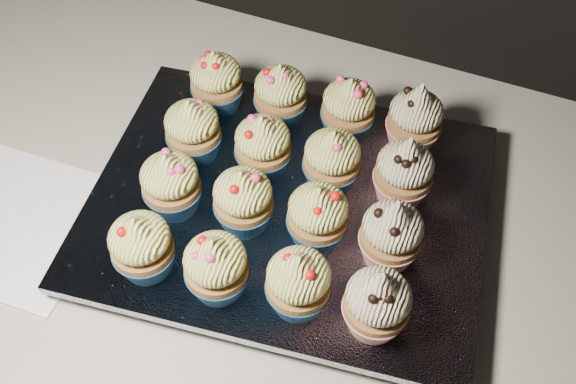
% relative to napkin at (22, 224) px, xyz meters
% --- Properties ---
extents(cabinet, '(2.40, 0.60, 0.86)m').
position_rel_napkin_xyz_m(cabinet, '(0.12, 0.14, -0.47)').
color(cabinet, black).
rests_on(cabinet, ground).
extents(worktop, '(2.44, 0.64, 0.04)m').
position_rel_napkin_xyz_m(worktop, '(0.12, 0.14, -0.02)').
color(worktop, beige).
rests_on(worktop, cabinet).
extents(napkin, '(0.19, 0.19, 0.00)m').
position_rel_napkin_xyz_m(napkin, '(0.00, 0.00, 0.00)').
color(napkin, white).
rests_on(napkin, worktop).
extents(baking_tray, '(0.43, 0.35, 0.02)m').
position_rel_napkin_xyz_m(baking_tray, '(0.27, 0.12, 0.01)').
color(baking_tray, black).
rests_on(baking_tray, worktop).
extents(foil_lining, '(0.47, 0.39, 0.01)m').
position_rel_napkin_xyz_m(foil_lining, '(0.27, 0.12, 0.03)').
color(foil_lining, silver).
rests_on(foil_lining, baking_tray).
extents(cupcake_0, '(0.06, 0.06, 0.08)m').
position_rel_napkin_xyz_m(cupcake_0, '(0.17, -0.01, 0.07)').
color(cupcake_0, navy).
rests_on(cupcake_0, foil_lining).
extents(cupcake_1, '(0.06, 0.06, 0.08)m').
position_rel_napkin_xyz_m(cupcake_1, '(0.25, -0.00, 0.07)').
color(cupcake_1, navy).
rests_on(cupcake_1, foil_lining).
extents(cupcake_2, '(0.06, 0.06, 0.08)m').
position_rel_napkin_xyz_m(cupcake_2, '(0.33, 0.01, 0.07)').
color(cupcake_2, navy).
rests_on(cupcake_2, foil_lining).
extents(cupcake_3, '(0.06, 0.06, 0.10)m').
position_rel_napkin_xyz_m(cupcake_3, '(0.40, 0.02, 0.07)').
color(cupcake_3, red).
rests_on(cupcake_3, foil_lining).
extents(cupcake_4, '(0.06, 0.06, 0.08)m').
position_rel_napkin_xyz_m(cupcake_4, '(0.16, 0.07, 0.07)').
color(cupcake_4, navy).
rests_on(cupcake_4, foil_lining).
extents(cupcake_5, '(0.06, 0.06, 0.08)m').
position_rel_napkin_xyz_m(cupcake_5, '(0.24, 0.08, 0.07)').
color(cupcake_5, navy).
rests_on(cupcake_5, foil_lining).
extents(cupcake_6, '(0.06, 0.06, 0.08)m').
position_rel_napkin_xyz_m(cupcake_6, '(0.32, 0.09, 0.07)').
color(cupcake_6, navy).
rests_on(cupcake_6, foil_lining).
extents(cupcake_7, '(0.06, 0.06, 0.10)m').
position_rel_napkin_xyz_m(cupcake_7, '(0.39, 0.10, 0.07)').
color(cupcake_7, red).
rests_on(cupcake_7, foil_lining).
extents(cupcake_8, '(0.06, 0.06, 0.08)m').
position_rel_napkin_xyz_m(cupcake_8, '(0.15, 0.15, 0.07)').
color(cupcake_8, navy).
rests_on(cupcake_8, foil_lining).
extents(cupcake_9, '(0.06, 0.06, 0.08)m').
position_rel_napkin_xyz_m(cupcake_9, '(0.23, 0.15, 0.07)').
color(cupcake_9, navy).
rests_on(cupcake_9, foil_lining).
extents(cupcake_10, '(0.06, 0.06, 0.08)m').
position_rel_napkin_xyz_m(cupcake_10, '(0.31, 0.16, 0.07)').
color(cupcake_10, navy).
rests_on(cupcake_10, foil_lining).
extents(cupcake_11, '(0.06, 0.06, 0.10)m').
position_rel_napkin_xyz_m(cupcake_11, '(0.38, 0.18, 0.07)').
color(cupcake_11, red).
rests_on(cupcake_11, foil_lining).
extents(cupcake_12, '(0.06, 0.06, 0.08)m').
position_rel_napkin_xyz_m(cupcake_12, '(0.14, 0.23, 0.07)').
color(cupcake_12, navy).
rests_on(cupcake_12, foil_lining).
extents(cupcake_13, '(0.06, 0.06, 0.08)m').
position_rel_napkin_xyz_m(cupcake_13, '(0.22, 0.23, 0.07)').
color(cupcake_13, navy).
rests_on(cupcake_13, foil_lining).
extents(cupcake_14, '(0.06, 0.06, 0.08)m').
position_rel_napkin_xyz_m(cupcake_14, '(0.30, 0.24, 0.07)').
color(cupcake_14, navy).
rests_on(cupcake_14, foil_lining).
extents(cupcake_15, '(0.06, 0.06, 0.10)m').
position_rel_napkin_xyz_m(cupcake_15, '(0.37, 0.26, 0.07)').
color(cupcake_15, red).
rests_on(cupcake_15, foil_lining).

